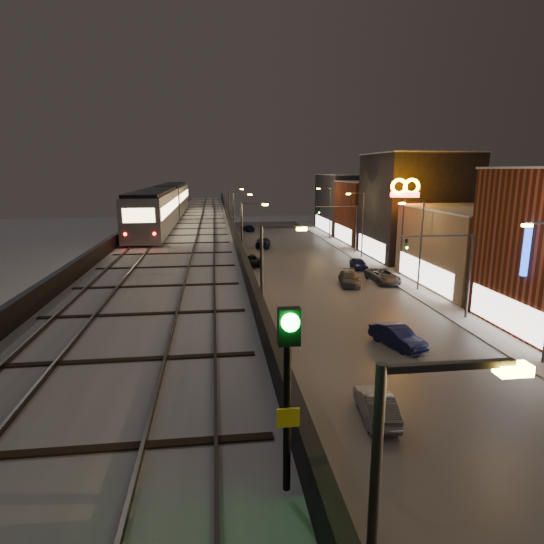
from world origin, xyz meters
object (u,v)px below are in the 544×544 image
car_onc_dark (383,276)px  car_onc_white (349,279)px  car_onc_silver (397,337)px  car_onc_red (359,264)px  car_far_white (248,228)px  car_near_white (376,406)px  car_mid_silver (249,260)px  car_mid_dark (263,243)px  rail_signal (288,365)px  subway_train (165,203)px

car_onc_dark → car_onc_white: (-3.93, -0.62, -0.03)m
car_onc_silver → car_onc_red: size_ratio=1.14×
car_onc_dark → car_far_white: bearing=99.8°
car_near_white → car_onc_white: car_onc_white is taller
car_mid_silver → car_mid_dark: (3.31, 13.62, 0.03)m
car_far_white → car_onc_red: bearing=92.0°
car_near_white → car_onc_silver: 9.88m
car_mid_dark → car_far_white: bearing=-77.5°
rail_signal → car_onc_red: 49.67m
car_near_white → car_far_white: 70.64m
rail_signal → car_onc_white: size_ratio=0.67×
car_mid_silver → car_onc_silver: size_ratio=1.18×
subway_train → rail_signal: (6.40, -44.70, 0.52)m
car_onc_silver → car_onc_dark: car_onc_silver is taller
car_near_white → car_mid_silver: 37.71m
rail_signal → car_far_white: 84.04m
car_far_white → car_onc_white: car_onc_white is taller
car_near_white → car_onc_silver: size_ratio=0.93×
car_mid_silver → car_mid_dark: 14.02m
car_onc_dark → car_onc_red: size_ratio=1.34×
car_onc_white → car_onc_red: (3.44, 7.51, -0.03)m
subway_train → car_mid_silver: size_ratio=7.02×
car_far_white → car_onc_white: bearing=85.2°
car_mid_silver → car_far_white: car_mid_silver is taller
car_far_white → rail_signal: bearing=72.1°
rail_signal → car_mid_silver: (3.07, 50.38, -8.19)m
car_onc_white → car_mid_silver: bearing=138.7°
subway_train → car_onc_red: bearing=3.8°
car_mid_dark → car_onc_silver: bearing=106.4°
car_mid_silver → car_mid_dark: bearing=-113.2°
subway_train → car_onc_white: size_ratio=7.62×
car_near_white → car_onc_red: 34.78m
car_near_white → car_mid_dark: car_mid_dark is taller
car_near_white → car_onc_dark: (10.32, 26.48, 0.05)m
car_mid_silver → car_onc_silver: (8.06, -28.85, 0.01)m
subway_train → car_near_white: bearing=-68.0°
car_onc_white → car_onc_dark: bearing=17.8°
car_near_white → car_onc_white: size_ratio=0.85×
car_mid_silver → car_onc_red: size_ratio=1.34×
car_near_white → car_onc_white: 26.63m
car_mid_silver → car_onc_dark: 17.64m
car_mid_silver → car_onc_white: (9.79, -11.71, -0.03)m
subway_train → car_far_white: (11.95, 38.76, -7.73)m
rail_signal → car_onc_silver: bearing=62.7°
car_onc_red → subway_train: bearing=-174.2°
car_onc_dark → car_onc_red: (-0.49, 6.89, -0.06)m
rail_signal → car_onc_red: (16.30, 46.19, -8.25)m
car_mid_dark → car_onc_silver: car_mid_dark is taller
car_mid_dark → car_onc_dark: 26.81m
car_onc_white → rail_signal: bearing=-99.6°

